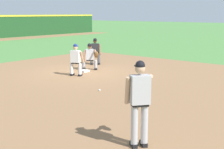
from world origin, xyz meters
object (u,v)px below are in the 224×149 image
at_px(pitcher, 140,98).
at_px(first_baseman, 90,56).
at_px(baserunner, 76,59).
at_px(first_base_bag, 84,71).
at_px(umpire, 95,50).
at_px(baseball, 100,90).

relative_size(pitcher, first_baseman, 1.39).
height_order(pitcher, baserunner, pitcher).
relative_size(pitcher, baserunner, 1.27).
distance_m(first_base_bag, first_baseman, 0.87).
bearing_deg(baserunner, first_base_bag, 22.68).
height_order(pitcher, umpire, pitcher).
bearing_deg(baserunner, pitcher, -124.44).
bearing_deg(umpire, first_base_bag, -151.58).
height_order(first_base_bag, baserunner, baserunner).
bearing_deg(umpire, baseball, -136.22).
relative_size(baseball, baserunner, 0.05).
relative_size(first_base_bag, umpire, 0.26).
bearing_deg(baseball, baserunner, 62.06).
height_order(first_base_bag, first_baseman, first_baseman).
bearing_deg(baseball, first_base_bag, 52.53).
bearing_deg(umpire, pitcher, -132.73).
bearing_deg(first_baseman, pitcher, -130.27).
xyz_separation_m(first_base_bag, first_baseman, (0.53, 0.09, 0.69)).
xyz_separation_m(pitcher, baserunner, (4.48, 6.53, -0.27)).
distance_m(first_base_bag, baseball, 3.88).
xyz_separation_m(baseball, first_baseman, (2.89, 3.18, 0.69)).
distance_m(baseball, umpire, 6.04).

